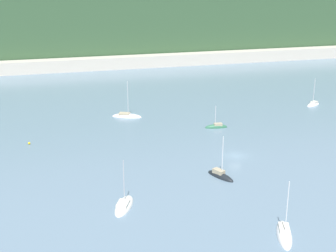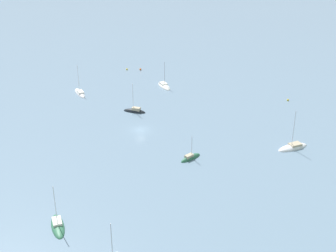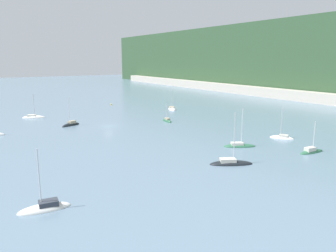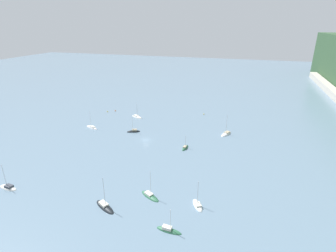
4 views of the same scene
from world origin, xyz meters
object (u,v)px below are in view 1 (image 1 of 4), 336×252
object	(u,v)px
sailboat_8	(313,105)
sailboat_9	(124,206)
mooring_buoy_0	(29,143)
sailboat_2	(220,176)
sailboat_0	(216,127)
sailboat_3	(127,117)
sailboat_1	(284,235)

from	to	relation	value
sailboat_8	sailboat_9	bearing A→B (deg)	5.99
mooring_buoy_0	sailboat_2	bearing A→B (deg)	-38.34
sailboat_0	sailboat_3	xyz separation A→B (m)	(-20.10, 15.06, -0.01)
sailboat_0	sailboat_9	xyz separation A→B (m)	(-29.83, -34.99, -0.01)
sailboat_1	sailboat_9	xyz separation A→B (m)	(-21.48, 15.13, -0.00)
sailboat_8	mooring_buoy_0	bearing A→B (deg)	-21.40
sailboat_3	mooring_buoy_0	bearing A→B (deg)	-125.36
sailboat_2	sailboat_3	size ratio (longest dim) A/B	0.86
sailboat_1	sailboat_0	bearing A→B (deg)	-166.71
sailboat_3	sailboat_9	distance (m)	50.99
mooring_buoy_0	sailboat_1	bearing A→B (deg)	-53.54
sailboat_0	sailboat_1	bearing A→B (deg)	88.39
sailboat_0	sailboat_2	bearing A→B (deg)	78.40
sailboat_1	mooring_buoy_0	size ratio (longest dim) A/B	17.60
sailboat_9	sailboat_3	bearing A→B (deg)	13.84
sailboat_2	sailboat_8	xyz separation A→B (m)	(45.02, 40.28, -0.04)
sailboat_3	sailboat_0	bearing A→B (deg)	-12.98
sailboat_2	sailboat_9	distance (m)	21.10
sailboat_8	sailboat_9	world-z (taller)	sailboat_9
sailboat_1	sailboat_8	world-z (taller)	sailboat_1
sailboat_9	mooring_buoy_0	distance (m)	38.30
sailboat_1	sailboat_9	bearing A→B (deg)	-102.42
sailboat_8	mooring_buoy_0	size ratio (longest dim) A/B	15.49
sailboat_8	sailboat_2	bearing A→B (deg)	11.79
sailboat_0	sailboat_1	xyz separation A→B (m)	(-8.35, -50.12, -0.01)
sailboat_0	sailboat_3	distance (m)	25.12
sailboat_3	sailboat_9	size ratio (longest dim) A/B	1.18
mooring_buoy_0	sailboat_8	bearing A→B (deg)	8.62
sailboat_8	sailboat_0	bearing A→B (deg)	-10.84
sailboat_2	mooring_buoy_0	xyz separation A→B (m)	(-35.48, 28.07, 0.15)
sailboat_8	sailboat_3	bearing A→B (deg)	-32.98
sailboat_2	mooring_buoy_0	bearing A→B (deg)	-153.46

